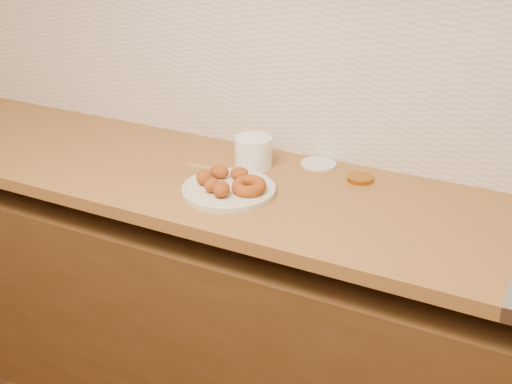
# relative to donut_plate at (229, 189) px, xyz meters

# --- Properties ---
(wall_back) EXTENTS (4.00, 0.02, 2.70)m
(wall_back) POSITION_rel_donut_plate_xyz_m (0.30, 0.39, 0.44)
(wall_back) COLOR tan
(wall_back) RESTS_ON ground
(base_cabinet) EXTENTS (3.60, 0.60, 0.77)m
(base_cabinet) POSITION_rel_donut_plate_xyz_m (0.30, 0.08, -0.52)
(base_cabinet) COLOR #53341B
(base_cabinet) RESTS_ON floor
(butcher_block) EXTENTS (2.30, 0.62, 0.04)m
(butcher_block) POSITION_rel_donut_plate_xyz_m (-0.35, 0.08, -0.03)
(butcher_block) COLOR #965F30
(butcher_block) RESTS_ON base_cabinet
(backsplash) EXTENTS (3.60, 0.02, 0.60)m
(backsplash) POSITION_rel_donut_plate_xyz_m (0.30, 0.38, 0.29)
(backsplash) COLOR silver
(backsplash) RESTS_ON wall_back
(donut_plate) EXTENTS (0.28, 0.28, 0.02)m
(donut_plate) POSITION_rel_donut_plate_xyz_m (0.00, 0.00, 0.00)
(donut_plate) COLOR beige
(donut_plate) RESTS_ON butcher_block
(ring_donut) EXTENTS (0.11, 0.12, 0.05)m
(ring_donut) POSITION_rel_donut_plate_xyz_m (0.07, 0.00, 0.03)
(ring_donut) COLOR #A04E21
(ring_donut) RESTS_ON donut_plate
(fried_dough_chunks) EXTENTS (0.16, 0.21, 0.05)m
(fried_dough_chunks) POSITION_rel_donut_plate_xyz_m (-0.03, -0.00, 0.03)
(fried_dough_chunks) COLOR #A04E21
(fried_dough_chunks) RESTS_ON donut_plate
(plastic_tub) EXTENTS (0.13, 0.13, 0.10)m
(plastic_tub) POSITION_rel_donut_plate_xyz_m (-0.02, 0.20, 0.04)
(plastic_tub) COLOR white
(plastic_tub) RESTS_ON butcher_block
(tub_lid) EXTENTS (0.15, 0.15, 0.01)m
(tub_lid) POSITION_rel_donut_plate_xyz_m (0.16, 0.31, -0.00)
(tub_lid) COLOR silver
(tub_lid) RESTS_ON butcher_block
(brass_jar_lid) EXTENTS (0.09, 0.09, 0.01)m
(brass_jar_lid) POSITION_rel_donut_plate_xyz_m (0.32, 0.25, -0.00)
(brass_jar_lid) COLOR #9E6618
(brass_jar_lid) RESTS_ON butcher_block
(wooden_utensil) EXTENTS (0.18, 0.03, 0.01)m
(wooden_utensil) POSITION_rel_donut_plate_xyz_m (-0.12, 0.10, -0.00)
(wooden_utensil) COLOR #9D7646
(wooden_utensil) RESTS_ON butcher_block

